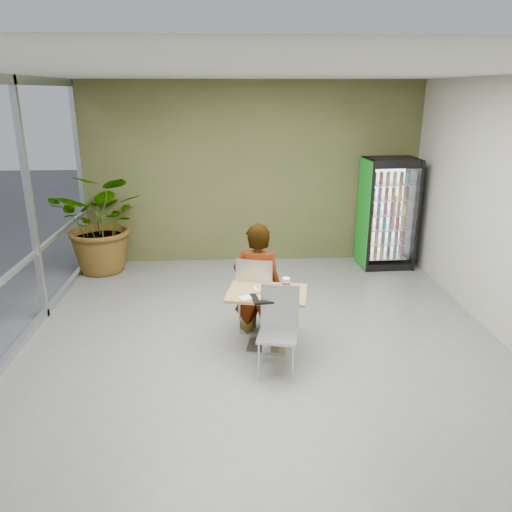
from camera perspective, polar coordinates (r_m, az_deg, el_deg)
The scene contains 12 objects.
ground at distance 6.17m, azimuth 0.94°, elevation -10.87°, with size 7.00×7.00×0.00m, color gray.
room_envelope at distance 5.56m, azimuth 1.02°, elevation 3.66°, with size 6.00×7.00×3.20m, color beige, non-canonical shape.
dining_table at distance 6.00m, azimuth 1.25°, elevation -6.01°, with size 1.03×0.81×0.75m.
chair_far at distance 6.37m, azimuth -0.03°, elevation -3.81°, with size 0.56×0.56×1.04m.
chair_near at distance 5.58m, azimuth 2.63°, elevation -7.58°, with size 0.51×0.51×0.97m.
seated_woman at distance 6.43m, azimuth 0.19°, elevation -3.83°, with size 0.65×0.42×1.76m, color black.
pizza_plate at distance 6.00m, azimuth 0.76°, elevation -3.61°, with size 0.31×0.30×0.03m.
soda_cup at distance 5.91m, azimuth 3.46°, elevation -3.32°, with size 0.09×0.09×0.17m.
napkin_stack at distance 5.72m, azimuth -1.21°, elevation -4.83°, with size 0.14×0.14×0.02m, color white.
cafeteria_tray at distance 5.71m, azimuth 1.56°, elevation -4.82°, with size 0.41×0.29×0.02m, color black.
beverage_fridge at distance 9.09m, azimuth 14.78°, elevation 4.73°, with size 0.91×0.72×1.93m.
potted_plant at distance 8.93m, azimuth -17.05°, elevation 3.70°, with size 1.57×1.36×1.75m, color #245A25.
Camera 1 is at (-0.37, -5.37, 3.01)m, focal length 35.00 mm.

